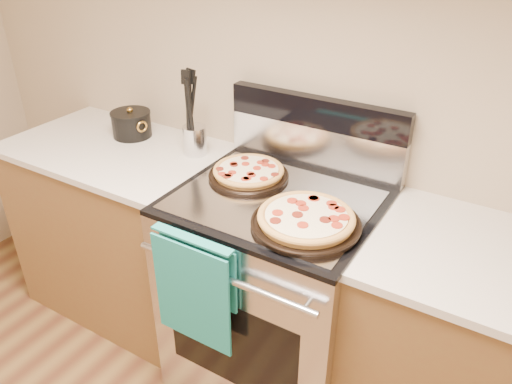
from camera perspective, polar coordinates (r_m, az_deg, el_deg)
The scene contains 16 objects.
wall_back at distance 2.00m, azimuth 7.81°, elevation 14.52°, with size 4.00×4.00×0.00m, color tan.
range_body at distance 2.15m, azimuth 2.24°, elevation -11.49°, with size 0.76×0.68×0.90m, color #B7B7BC.
oven_window at distance 1.94m, azimuth -2.81°, elevation -17.05°, with size 0.56×0.01×0.40m, color black.
cooktop at distance 1.88m, azimuth 2.51°, elevation -0.86°, with size 0.76×0.68×0.02m, color black.
backsplash_lower at distance 2.08m, azimuth 6.73°, elevation 5.23°, with size 0.76×0.06×0.18m, color silver.
backsplash_upper at distance 2.03m, azimuth 6.98°, elevation 9.10°, with size 0.76×0.06×0.12m, color black.
oven_handle at distance 1.68m, azimuth -3.87°, elevation -9.67°, with size 0.03×0.03×0.70m, color silver.
dish_towel at distance 1.80m, azimuth -6.96°, elevation -10.83°, with size 0.32×0.05×0.42m, color teal, non-canonical shape.
foil_sheet at distance 1.85m, azimuth 2.07°, elevation -0.92°, with size 0.70×0.55×0.01m, color gray.
cabinet_left at distance 2.62m, azimuth -14.52°, elevation -4.35°, with size 1.00×0.62×0.88m, color brown.
countertop_left at distance 2.40m, azimuth -15.87°, elevation 4.69°, with size 1.02×0.64×0.03m, color beige.
cabinet_right at distance 2.04m, azimuth 26.10°, elevation -18.57°, with size 1.00×0.62×0.88m, color brown.
pepperoni_pizza_back at distance 1.99m, azimuth -0.86°, elevation 2.25°, with size 0.32×0.32×0.04m, color #BF8A3A, non-canonical shape.
pepperoni_pizza_front at distance 1.69m, azimuth 5.74°, elevation -3.18°, with size 0.37×0.37×0.05m, color #BF8A3A, non-canonical shape.
utensil_crock at distance 2.23m, azimuth -7.00°, elevation 5.90°, with size 0.10×0.10×0.13m, color silver.
saucepan at distance 2.47m, azimuth -14.03°, elevation 7.44°, with size 0.18×0.18×0.11m, color black.
Camera 1 is at (0.77, 0.22, 1.86)m, focal length 35.00 mm.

